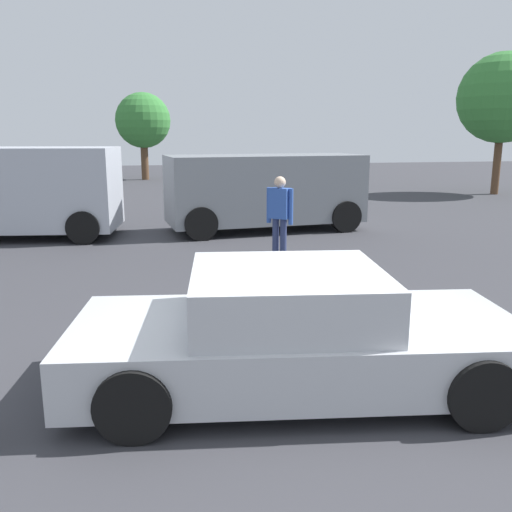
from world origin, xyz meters
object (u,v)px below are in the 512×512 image
object	(u,v)px
van_white	(3,189)
suv_dark	(265,189)
pedestrian	(280,211)
sedan_foreground	(294,334)

from	to	relation	value
van_white	suv_dark	bearing A→B (deg)	5.49
pedestrian	suv_dark	bearing A→B (deg)	-147.63
sedan_foreground	pedestrian	bearing A→B (deg)	85.25
sedan_foreground	suv_dark	xyz separation A→B (m)	(1.68, 8.93, 0.50)
sedan_foreground	pedestrian	xyz separation A→B (m)	(1.22, 5.50, 0.43)
van_white	suv_dark	xyz separation A→B (m)	(6.37, -0.25, -0.10)
suv_dark	pedestrian	world-z (taller)	suv_dark
sedan_foreground	van_white	size ratio (longest dim) A/B	0.81
sedan_foreground	suv_dark	distance (m)	9.10
suv_dark	pedestrian	xyz separation A→B (m)	(-0.47, -3.43, -0.08)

